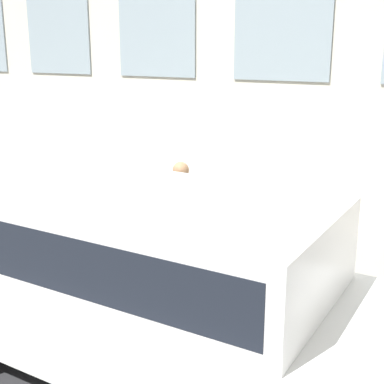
# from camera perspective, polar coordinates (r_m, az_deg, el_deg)

# --- Properties ---
(ground_plane) EXTENTS (80.00, 80.00, 0.00)m
(ground_plane) POSITION_cam_1_polar(r_m,az_deg,el_deg) (6.38, -1.85, -11.48)
(ground_plane) COLOR #2D2D30
(sidewalk) EXTENTS (3.03, 60.00, 0.13)m
(sidewalk) POSITION_cam_1_polar(r_m,az_deg,el_deg) (7.56, 4.36, -6.57)
(sidewalk) COLOR gray
(sidewalk) RESTS_ON ground_plane
(fire_hydrant) EXTENTS (0.31, 0.43, 0.81)m
(fire_hydrant) POSITION_cam_1_polar(r_m,az_deg,el_deg) (6.66, 1.23, -5.16)
(fire_hydrant) COLOR gold
(fire_hydrant) RESTS_ON sidewalk
(person) EXTENTS (0.32, 0.21, 1.32)m
(person) POSITION_cam_1_polar(r_m,az_deg,el_deg) (6.93, -1.18, -1.05)
(person) COLOR navy
(person) RESTS_ON sidewalk
(parked_truck_white_near) EXTENTS (1.89, 4.89, 1.69)m
(parked_truck_white_near) POSITION_cam_1_polar(r_m,az_deg,el_deg) (4.68, -5.04, -8.63)
(parked_truck_white_near) COLOR black
(parked_truck_white_near) RESTS_ON ground_plane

